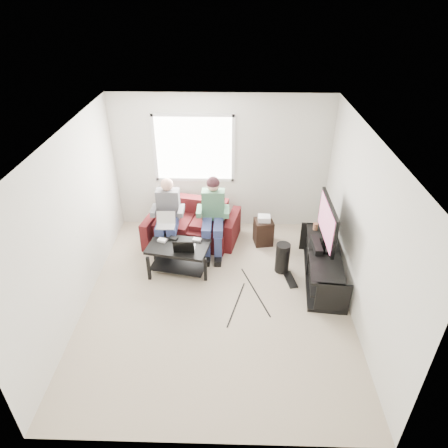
{
  "coord_description": "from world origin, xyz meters",
  "views": [
    {
      "loc": [
        0.24,
        -4.63,
        4.27
      ],
      "look_at": [
        0.09,
        0.6,
        1.01
      ],
      "focal_mm": 32.0,
      "sensor_mm": 36.0,
      "label": 1
    }
  ],
  "objects_px": {
    "tv_stand": "(322,266)",
    "end_table": "(263,231)",
    "coffee_table": "(179,252)",
    "subwoofer": "(282,258)",
    "tv": "(327,223)",
    "sofa": "(193,226)"
  },
  "relations": [
    {
      "from": "subwoofer",
      "to": "coffee_table",
      "type": "bearing_deg",
      "value": -179.47
    },
    {
      "from": "sofa",
      "to": "tv",
      "type": "xyz_separation_m",
      "value": [
        2.22,
        -0.99,
        0.72
      ]
    },
    {
      "from": "tv_stand",
      "to": "subwoofer",
      "type": "bearing_deg",
      "value": 163.67
    },
    {
      "from": "tv_stand",
      "to": "end_table",
      "type": "bearing_deg",
      "value": 131.76
    },
    {
      "from": "sofa",
      "to": "tv_stand",
      "type": "height_order",
      "value": "sofa"
    },
    {
      "from": "end_table",
      "to": "tv",
      "type": "bearing_deg",
      "value": -45.35
    },
    {
      "from": "coffee_table",
      "to": "subwoofer",
      "type": "xyz_separation_m",
      "value": [
        1.73,
        0.02,
        -0.1
      ]
    },
    {
      "from": "sofa",
      "to": "coffee_table",
      "type": "xyz_separation_m",
      "value": [
        -0.15,
        -0.92,
        0.07
      ]
    },
    {
      "from": "tv",
      "to": "subwoofer",
      "type": "height_order",
      "value": "tv"
    },
    {
      "from": "sofa",
      "to": "end_table",
      "type": "xyz_separation_m",
      "value": [
        1.32,
        -0.07,
        -0.03
      ]
    },
    {
      "from": "tv_stand",
      "to": "coffee_table",
      "type": "bearing_deg",
      "value": 175.91
    },
    {
      "from": "coffee_table",
      "to": "subwoofer",
      "type": "bearing_deg",
      "value": 0.53
    },
    {
      "from": "end_table",
      "to": "tv_stand",
      "type": "bearing_deg",
      "value": -48.24
    },
    {
      "from": "tv_stand",
      "to": "tv",
      "type": "height_order",
      "value": "tv"
    },
    {
      "from": "sofa",
      "to": "tv_stand",
      "type": "bearing_deg",
      "value": -26.04
    },
    {
      "from": "tv",
      "to": "end_table",
      "type": "relative_size",
      "value": 1.89
    },
    {
      "from": "tv_stand",
      "to": "subwoofer",
      "type": "xyz_separation_m",
      "value": [
        -0.63,
        0.19,
        0.02
      ]
    },
    {
      "from": "coffee_table",
      "to": "tv_stand",
      "type": "distance_m",
      "value": 2.38
    },
    {
      "from": "coffee_table",
      "to": "tv",
      "type": "relative_size",
      "value": 0.98
    },
    {
      "from": "tv",
      "to": "tv_stand",
      "type": "bearing_deg",
      "value": -88.53
    },
    {
      "from": "coffee_table",
      "to": "sofa",
      "type": "bearing_deg",
      "value": 80.91
    },
    {
      "from": "tv",
      "to": "coffee_table",
      "type": "bearing_deg",
      "value": 178.32
    }
  ]
}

